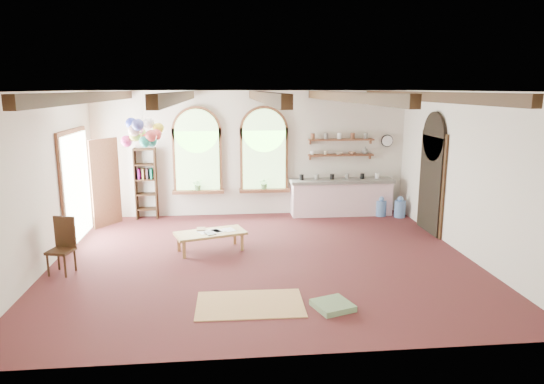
{
  "coord_description": "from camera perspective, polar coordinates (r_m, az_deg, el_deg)",
  "views": [
    {
      "loc": [
        -0.72,
        -8.9,
        3.25
      ],
      "look_at": [
        0.22,
        0.6,
        1.2
      ],
      "focal_mm": 32.0,
      "sensor_mm": 36.0,
      "label": 1
    }
  ],
  "objects": [
    {
      "name": "shelf_cup_b",
      "position": [
        12.67,
        6.33,
        4.62
      ],
      "size": [
        0.1,
        0.1,
        0.09
      ],
      "primitive_type": "imported",
      "color": "beige",
      "rests_on": "wall_shelf_lower"
    },
    {
      "name": "potted_plant_left",
      "position": [
        12.48,
        -8.69,
        0.87
      ],
      "size": [
        0.27,
        0.23,
        0.3
      ],
      "primitive_type": "imported",
      "color": "#598C4C",
      "rests_on": "window_left"
    },
    {
      "name": "floor_cushion",
      "position": [
        7.55,
        7.16,
        -13.11
      ],
      "size": [
        0.67,
        0.67,
        0.09
      ],
      "primitive_type": "cube",
      "rotation": [
        0.0,
        0.0,
        0.33
      ],
      "color": "#67865C",
      "rests_on": "floor"
    },
    {
      "name": "water_jug_b",
      "position": [
        12.88,
        12.69,
        -1.76
      ],
      "size": [
        0.27,
        0.27,
        0.53
      ],
      "color": "#5177AE",
      "rests_on": "floor"
    },
    {
      "name": "right_doorway",
      "position": [
        11.6,
        18.17,
        0.82
      ],
      "size": [
        0.1,
        1.3,
        2.4
      ],
      "primitive_type": "cube",
      "color": "black",
      "rests_on": "floor"
    },
    {
      "name": "wall_shelf_upper",
      "position": [
        12.72,
        8.14,
        6.12
      ],
      "size": [
        1.7,
        0.24,
        0.04
      ],
      "primitive_type": "cube",
      "color": "brown",
      "rests_on": "wall_back"
    },
    {
      "name": "window_right",
      "position": [
        12.48,
        -0.94,
        4.65
      ],
      "size": [
        1.3,
        0.28,
        2.2
      ],
      "color": "brown",
      "rests_on": "floor"
    },
    {
      "name": "left_doorway",
      "position": [
        11.38,
        -22.06,
        0.57
      ],
      "size": [
        0.1,
        1.9,
        2.5
      ],
      "primitive_type": "cube",
      "color": "brown",
      "rests_on": "floor"
    },
    {
      "name": "balloon_cluster",
      "position": [
        10.57,
        -14.93,
        6.72
      ],
      "size": [
        0.88,
        0.91,
        1.15
      ],
      "color": "silver",
      "rests_on": "floor"
    },
    {
      "name": "tablet",
      "position": [
        9.82,
        -7.31,
        -4.85
      ],
      "size": [
        0.26,
        0.3,
        0.01
      ],
      "primitive_type": "cube",
      "rotation": [
        0.0,
        0.0,
        0.43
      ],
      "color": "black",
      "rests_on": "coffee_table"
    },
    {
      "name": "ceiling_beams",
      "position": [
        8.93,
        -1.08,
        11.14
      ],
      "size": [
        6.2,
        6.8,
        0.18
      ],
      "primitive_type": null,
      "color": "#382011",
      "rests_on": "ceiling"
    },
    {
      "name": "wall_shelf_lower",
      "position": [
        12.76,
        8.09,
        4.33
      ],
      "size": [
        1.7,
        0.24,
        0.04
      ],
      "primitive_type": "cube",
      "color": "brown",
      "rests_on": "wall_back"
    },
    {
      "name": "kitchen_counter",
      "position": [
        12.78,
        8.14,
        -0.56
      ],
      "size": [
        2.68,
        0.62,
        0.94
      ],
      "color": "#FAD4DD",
      "rests_on": "floor"
    },
    {
      "name": "window_left",
      "position": [
        12.46,
        -8.78,
        4.5
      ],
      "size": [
        1.3,
        0.28,
        2.2
      ],
      "color": "brown",
      "rests_on": "floor"
    },
    {
      "name": "water_jug_a",
      "position": [
        12.87,
        14.82,
        -1.84
      ],
      "size": [
        0.28,
        0.28,
        0.55
      ],
      "color": "#5177AE",
      "rests_on": "floor"
    },
    {
      "name": "floor",
      "position": [
        9.51,
        -1.0,
        -7.89
      ],
      "size": [
        8.0,
        8.0,
        0.0
      ],
      "primitive_type": "plane",
      "color": "#4E2020",
      "rests_on": "ground"
    },
    {
      "name": "potted_plant_right",
      "position": [
        12.5,
        -0.89,
        1.03
      ],
      "size": [
        0.27,
        0.23,
        0.3
      ],
      "primitive_type": "imported",
      "color": "#598C4C",
      "rests_on": "window_right"
    },
    {
      "name": "table_book",
      "position": [
        10.13,
        -8.86,
        -4.34
      ],
      "size": [
        0.18,
        0.26,
        0.02
      ],
      "primitive_type": "imported",
      "rotation": [
        0.0,
        0.0,
        0.02
      ],
      "color": "olive",
      "rests_on": "coffee_table"
    },
    {
      "name": "shelf_bowl_b",
      "position": [
        12.83,
        9.4,
        4.56
      ],
      "size": [
        0.2,
        0.2,
        0.06
      ],
      "primitive_type": "imported",
      "color": "#8C664C",
      "rests_on": "wall_shelf_lower"
    },
    {
      "name": "side_chair",
      "position": [
        9.5,
        -23.47,
        -7.08
      ],
      "size": [
        0.49,
        0.49,
        1.01
      ],
      "color": "#382011",
      "rests_on": "floor"
    },
    {
      "name": "shelf_bowl_a",
      "position": [
        12.75,
        7.88,
        4.54
      ],
      "size": [
        0.22,
        0.22,
        0.05
      ],
      "primitive_type": "imported",
      "color": "beige",
      "rests_on": "wall_shelf_lower"
    },
    {
      "name": "shelf_vase",
      "position": [
        12.92,
        10.92,
        4.84
      ],
      "size": [
        0.18,
        0.18,
        0.19
      ],
      "primitive_type": "imported",
      "color": "slate",
      "rests_on": "wall_shelf_lower"
    },
    {
      "name": "coffee_table",
      "position": [
        9.94,
        -7.26,
        -4.95
      ],
      "size": [
        1.52,
        1.03,
        0.4
      ],
      "color": "#AA8C4D",
      "rests_on": "floor"
    },
    {
      "name": "floor_mat",
      "position": [
        7.64,
        -2.6,
        -13.04
      ],
      "size": [
        1.66,
        1.04,
        0.02
      ],
      "primitive_type": "cube",
      "rotation": [
        0.0,
        0.0,
        -0.02
      ],
      "color": "tan",
      "rests_on": "floor"
    },
    {
      "name": "wall_clock",
      "position": [
        13.14,
        13.39,
        5.88
      ],
      "size": [
        0.32,
        0.04,
        0.32
      ],
      "primitive_type": "cylinder",
      "rotation": [
        1.57,
        0.0,
        0.0
      ],
      "color": "black",
      "rests_on": "wall_back"
    },
    {
      "name": "shelf_cup_a",
      "position": [
        12.6,
        4.77,
        4.62
      ],
      "size": [
        0.12,
        0.1,
        0.1
      ],
      "primitive_type": "imported",
      "color": "white",
      "rests_on": "wall_shelf_lower"
    },
    {
      "name": "bookshelf",
      "position": [
        12.61,
        -14.61,
        0.96
      ],
      "size": [
        0.53,
        0.32,
        1.8
      ],
      "color": "#382011",
      "rests_on": "floor"
    }
  ]
}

